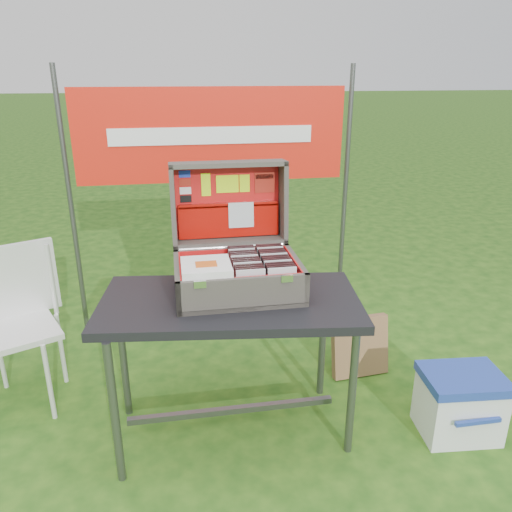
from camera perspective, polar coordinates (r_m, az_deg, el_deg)
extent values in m
plane|color=#1D4913|center=(2.55, -1.80, -20.17)|extent=(80.00, 80.00, 0.00)
cube|color=black|center=(2.22, -2.98, -5.38)|extent=(1.20, 0.70, 0.04)
cylinder|color=#59595B|center=(2.22, -15.84, -17.02)|extent=(0.04, 0.04, 0.67)
cylinder|color=#59595B|center=(2.32, 10.95, -14.71)|extent=(0.04, 0.04, 0.67)
cylinder|color=#59595B|center=(2.60, -14.94, -10.99)|extent=(0.04, 0.04, 0.67)
cylinder|color=#59595B|center=(2.68, 7.61, -9.32)|extent=(0.04, 0.04, 0.67)
cube|color=#59595B|center=(2.53, -2.73, -17.17)|extent=(0.99, 0.03, 0.03)
cube|color=#524E47|center=(2.27, -2.08, -3.92)|extent=(0.56, 0.40, 0.02)
cube|color=#524E47|center=(2.07, -1.40, -4.44)|extent=(0.56, 0.02, 0.15)
cube|color=#524E47|center=(2.42, -2.71, -0.72)|extent=(0.56, 0.02, 0.15)
cube|color=#524E47|center=(2.23, -8.96, -2.86)|extent=(0.02, 0.40, 0.15)
cube|color=#524E47|center=(2.29, 4.56, -1.99)|extent=(0.02, 0.40, 0.15)
cube|color=red|center=(2.26, -2.09, -3.60)|extent=(0.51, 0.36, 0.01)
cube|color=silver|center=(2.02, -6.42, -3.24)|extent=(0.05, 0.01, 0.03)
cube|color=silver|center=(2.07, 3.56, -2.58)|extent=(0.05, 0.01, 0.03)
cylinder|color=silver|center=(2.40, -2.77, 1.04)|extent=(0.50, 0.02, 0.02)
cube|color=#524E47|center=(2.49, -3.28, 6.29)|extent=(0.56, 0.05, 0.40)
cube|color=#524E47|center=(2.40, -3.23, 10.46)|extent=(0.56, 0.15, 0.03)
cube|color=#524E47|center=(2.47, -2.99, 1.73)|extent=(0.56, 0.15, 0.03)
cube|color=#524E47|center=(2.41, -9.47, 5.70)|extent=(0.02, 0.18, 0.41)
cube|color=#524E47|center=(2.47, 3.11, 6.30)|extent=(0.02, 0.18, 0.41)
cube|color=red|center=(2.48, -3.24, 6.24)|extent=(0.51, 0.03, 0.35)
cube|color=red|center=(2.08, -1.46, -4.01)|extent=(0.51, 0.01, 0.13)
cube|color=red|center=(2.40, -2.67, -0.59)|extent=(0.51, 0.01, 0.13)
cube|color=red|center=(2.22, -8.62, -2.58)|extent=(0.01, 0.36, 0.13)
cube|color=red|center=(2.28, 4.23, -1.76)|extent=(0.01, 0.36, 0.13)
cube|color=#A10A03|center=(2.48, -3.13, 4.05)|extent=(0.49, 0.04, 0.16)
cube|color=#A10A03|center=(2.46, -3.17, 5.84)|extent=(0.48, 0.02, 0.02)
cube|color=silver|center=(2.46, -1.72, 4.72)|extent=(0.12, 0.02, 0.13)
cube|color=#1933B2|center=(2.44, -8.17, 9.26)|extent=(0.05, 0.01, 0.03)
cube|color=#A41F12|center=(2.44, -8.12, 8.33)|extent=(0.05, 0.01, 0.03)
cube|color=white|center=(2.45, -8.07, 7.40)|extent=(0.05, 0.01, 0.03)
cube|color=black|center=(2.46, -8.02, 6.48)|extent=(0.05, 0.01, 0.03)
cube|color=#C7F80F|center=(2.45, -5.74, 8.11)|extent=(0.04, 0.01, 0.11)
cube|color=#C7F80F|center=(2.46, -3.29, 8.22)|extent=(0.11, 0.01, 0.08)
cube|color=#C7F80F|center=(2.47, -1.31, 8.30)|extent=(0.05, 0.01, 0.08)
cube|color=#A41F12|center=(2.49, 0.99, 8.39)|extent=(0.10, 0.01, 0.10)
cube|color=black|center=(2.48, 0.98, 9.07)|extent=(0.09, 0.00, 0.02)
cube|color=silver|center=(2.10, -0.60, -3.37)|extent=(0.12, 0.01, 0.14)
cube|color=black|center=(2.12, -0.70, -3.14)|extent=(0.12, 0.01, 0.14)
cube|color=black|center=(2.14, -0.79, -2.91)|extent=(0.12, 0.01, 0.14)
cube|color=black|center=(2.16, -0.88, -2.68)|extent=(0.12, 0.01, 0.14)
cube|color=silver|center=(2.18, -0.97, -2.45)|extent=(0.12, 0.01, 0.14)
cube|color=black|center=(2.20, -1.06, -2.23)|extent=(0.12, 0.01, 0.14)
cube|color=black|center=(2.22, -1.14, -2.02)|extent=(0.12, 0.01, 0.14)
cube|color=black|center=(2.24, -1.23, -1.81)|extent=(0.12, 0.01, 0.14)
cube|color=silver|center=(2.26, -1.31, -1.60)|extent=(0.12, 0.01, 0.14)
cube|color=black|center=(2.28, -1.39, -1.39)|extent=(0.12, 0.01, 0.14)
cube|color=black|center=(2.30, -1.47, -1.19)|extent=(0.12, 0.01, 0.14)
cube|color=black|center=(2.32, -1.55, -0.99)|extent=(0.12, 0.01, 0.14)
cube|color=silver|center=(2.34, -1.63, -0.80)|extent=(0.12, 0.01, 0.14)
cube|color=black|center=(2.36, -1.71, -0.61)|extent=(0.12, 0.01, 0.14)
cube|color=black|center=(2.38, -1.78, -0.42)|extent=(0.12, 0.01, 0.14)
cube|color=silver|center=(2.12, 2.99, -3.12)|extent=(0.12, 0.01, 0.14)
cube|color=black|center=(2.14, 2.86, -2.89)|extent=(0.12, 0.01, 0.14)
cube|color=black|center=(2.16, 2.74, -2.66)|extent=(0.12, 0.01, 0.14)
cube|color=black|center=(2.18, 2.62, -2.44)|extent=(0.12, 0.01, 0.14)
cube|color=silver|center=(2.20, 2.50, -2.22)|extent=(0.12, 0.01, 0.14)
cube|color=black|center=(2.22, 2.38, -2.00)|extent=(0.12, 0.01, 0.14)
cube|color=black|center=(2.24, 2.26, -1.79)|extent=(0.12, 0.01, 0.14)
cube|color=black|center=(2.26, 2.15, -1.59)|extent=(0.12, 0.01, 0.14)
cube|color=silver|center=(2.28, 2.03, -1.38)|extent=(0.12, 0.01, 0.14)
cube|color=black|center=(2.30, 1.92, -1.18)|extent=(0.12, 0.01, 0.14)
cube|color=black|center=(2.32, 1.82, -0.98)|extent=(0.12, 0.01, 0.14)
cube|color=black|center=(2.34, 1.71, -0.79)|extent=(0.12, 0.01, 0.14)
cube|color=silver|center=(2.36, 1.60, -0.60)|extent=(0.12, 0.01, 0.14)
cube|color=black|center=(2.38, 1.50, -0.41)|extent=(0.12, 0.01, 0.14)
cube|color=black|center=(2.40, 1.40, -0.23)|extent=(0.12, 0.01, 0.14)
cube|color=white|center=(2.13, -5.71, -1.54)|extent=(0.21, 0.21, 0.00)
cube|color=white|center=(2.13, -5.72, -1.42)|extent=(0.21, 0.21, 0.00)
cube|color=white|center=(2.13, -5.72, -1.29)|extent=(0.21, 0.21, 0.00)
cube|color=white|center=(2.13, -5.72, -1.17)|extent=(0.21, 0.21, 0.00)
cube|color=white|center=(2.13, -5.73, -1.04)|extent=(0.21, 0.21, 0.00)
cube|color=white|center=(2.12, -5.73, -0.92)|extent=(0.21, 0.21, 0.00)
cube|color=#D85919|center=(2.11, -5.72, -0.91)|extent=(0.09, 0.07, 0.00)
cube|color=white|center=(2.69, 22.17, -15.74)|extent=(0.37, 0.29, 0.28)
cube|color=#213C9C|center=(2.60, 22.66, -12.81)|extent=(0.39, 0.31, 0.04)
cube|color=#213C9C|center=(2.57, 24.04, -16.93)|extent=(0.22, 0.02, 0.02)
cube|color=silver|center=(2.82, -25.70, -7.79)|extent=(0.50, 0.50, 0.03)
cube|color=silver|center=(2.89, -25.45, -2.49)|extent=(0.35, 0.19, 0.40)
cylinder|color=silver|center=(2.74, -22.57, -13.19)|extent=(0.02, 0.02, 0.42)
cylinder|color=silver|center=(3.10, -27.23, -9.94)|extent=(0.02, 0.02, 0.42)
cylinder|color=silver|center=(3.01, -21.35, -9.86)|extent=(0.02, 0.02, 0.42)
cylinder|color=silver|center=(2.85, -22.33, -2.51)|extent=(0.02, 0.02, 0.40)
cube|color=#9D704F|center=(2.97, 11.78, -10.07)|extent=(0.34, 0.15, 0.35)
cylinder|color=#59595B|center=(3.18, -20.26, 4.43)|extent=(0.03, 0.03, 1.70)
cylinder|color=#59595B|center=(3.32, 10.07, 6.00)|extent=(0.03, 0.03, 1.70)
cube|color=red|center=(3.04, -5.04, 13.58)|extent=(1.60, 0.02, 0.55)
cube|color=white|center=(3.03, -5.02, 13.56)|extent=(1.20, 0.00, 0.10)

